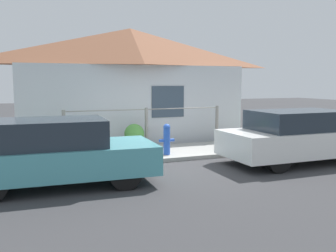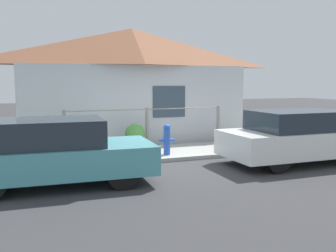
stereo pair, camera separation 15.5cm
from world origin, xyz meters
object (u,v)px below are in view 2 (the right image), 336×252
at_px(fire_hydrant, 167,139).
at_px(potted_plant_by_fence, 46,145).
at_px(potted_plant_near_hydrant, 135,134).
at_px(car_right, 302,136).
at_px(car_left, 55,152).
at_px(potted_plant_corner, 253,133).

height_order(fire_hydrant, potted_plant_by_fence, fire_hydrant).
bearing_deg(potted_plant_by_fence, fire_hydrant, -12.81).
relative_size(potted_plant_near_hydrant, potted_plant_by_fence, 1.17).
height_order(car_right, potted_plant_near_hydrant, car_right).
relative_size(car_left, car_right, 0.92).
relative_size(car_left, potted_plant_corner, 7.46).
height_order(car_left, potted_plant_corner, car_left).
xyz_separation_m(fire_hydrant, potted_plant_near_hydrant, (-0.53, 1.26, -0.02)).
bearing_deg(potted_plant_by_fence, potted_plant_corner, 2.98).
distance_m(car_right, fire_hydrant, 3.47).
bearing_deg(potted_plant_by_fence, car_left, -88.44).
height_order(car_right, potted_plant_corner, car_right).
distance_m(car_left, potted_plant_corner, 6.93).
xyz_separation_m(potted_plant_near_hydrant, potted_plant_corner, (3.91, -0.23, -0.12)).
bearing_deg(potted_plant_by_fence, car_right, -21.45).
xyz_separation_m(car_right, fire_hydrant, (-3.02, 1.69, -0.13)).
distance_m(potted_plant_by_fence, potted_plant_corner, 6.44).
bearing_deg(car_left, fire_hydrant, 31.75).
xyz_separation_m(car_right, potted_plant_near_hydrant, (-3.56, 2.95, -0.16)).
relative_size(car_right, fire_hydrant, 5.05).
xyz_separation_m(car_left, potted_plant_corner, (6.37, 2.72, -0.27)).
relative_size(car_left, potted_plant_by_fence, 6.31).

